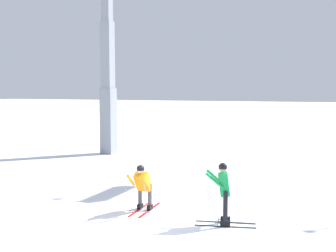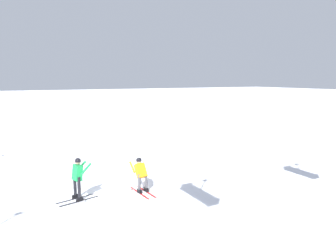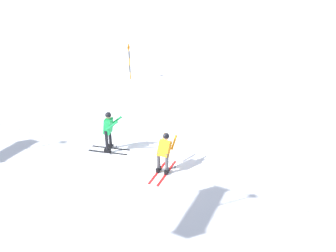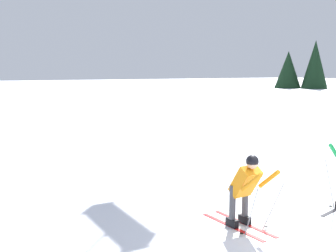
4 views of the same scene
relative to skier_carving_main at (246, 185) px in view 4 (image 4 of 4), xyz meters
The scene contains 2 objects.
ground_plane 1.45m from the skier_carving_main, 45.29° to the right, with size 260.00×260.00×0.00m, color white.
skier_carving_main is the anchor object (origin of this frame).
Camera 4 is at (-6.01, -5.45, 3.11)m, focal length 45.04 mm.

